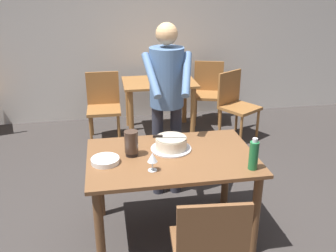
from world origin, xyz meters
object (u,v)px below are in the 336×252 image
cake_on_platter (171,144)px  person_cutting_cake (167,93)px  chair_near_side (208,248)px  cake_knife (162,136)px  wine_glass_near (152,158)px  background_table (159,92)px  water_bottle (254,155)px  background_chair_3 (208,90)px  plate_stack (105,161)px  hurricane_lamp (131,143)px  background_chair_1 (236,102)px  background_chair_2 (104,104)px  main_dining_table (172,169)px

cake_on_platter → person_cutting_cake: (0.06, 0.54, 0.27)m
person_cutting_cake → chair_near_side: 1.59m
cake_knife → chair_near_side: bearing=-81.6°
wine_glass_near → chair_near_side: chair_near_side is taller
wine_glass_near → background_table: wine_glass_near is taller
water_bottle → background_table: (-0.31, 2.62, -0.29)m
cake_knife → chair_near_side: (0.14, -0.95, -0.37)m
water_bottle → background_chair_3: size_ratio=0.28×
chair_near_side → background_chair_3: (0.95, 3.41, 0.00)m
wine_glass_near → water_bottle: bearing=-7.8°
plate_stack → chair_near_side: size_ratio=0.24×
plate_stack → chair_near_side: chair_near_side is taller
hurricane_lamp → background_chair_1: size_ratio=0.23×
cake_knife → water_bottle: size_ratio=1.07×
background_chair_3 → cake_knife: bearing=-114.0°
hurricane_lamp → background_chair_3: size_ratio=0.23×
background_chair_3 → background_chair_1: bearing=-72.0°
person_cutting_cake → background_chair_2: bearing=111.4°
person_cutting_cake → chair_near_side: person_cutting_cake is taller
cake_knife → person_cutting_cake: person_cutting_cake is taller
hurricane_lamp → chair_near_side: (0.40, -0.88, -0.37)m
wine_glass_near → background_chair_1: background_chair_1 is taller
background_chair_2 → main_dining_table: bearing=-76.4°
main_dining_table → background_table: main_dining_table is taller
plate_stack → wine_glass_near: wine_glass_near is taller
cake_knife → person_cutting_cake: bearing=76.4°
background_table → background_chair_2: background_chair_2 is taller
water_bottle → wine_glass_near: bearing=172.2°
cake_knife → background_table: cake_knife is taller
plate_stack → wine_glass_near: (0.34, -0.18, 0.08)m
hurricane_lamp → plate_stack: bearing=-156.0°
person_cutting_cake → background_table: size_ratio=1.72×
main_dining_table → cake_on_platter: (0.02, 0.12, 0.17)m
plate_stack → hurricane_lamp: (0.21, 0.09, 0.09)m
cake_knife → person_cutting_cake: (0.13, 0.52, 0.21)m
main_dining_table → wine_glass_near: 0.36m
cake_on_platter → background_chair_3: size_ratio=0.38×
chair_near_side → cake_knife: bearing=98.4°
hurricane_lamp → background_table: bearing=75.9°
hurricane_lamp → background_table: (0.56, 2.24, -0.28)m
hurricane_lamp → chair_near_side: bearing=-65.3°
wine_glass_near → background_chair_2: background_chair_2 is taller
hurricane_lamp → background_chair_2: (-0.21, 2.13, -0.37)m
plate_stack → hurricane_lamp: hurricane_lamp is taller
cake_knife → hurricane_lamp: size_ratio=1.28×
main_dining_table → hurricane_lamp: size_ratio=6.43×
chair_near_side → background_chair_3: size_ratio=1.00×
plate_stack → background_chair_3: bearing=59.2°
plate_stack → water_bottle: size_ratio=0.88×
water_bottle → person_cutting_cake: (-0.49, 0.97, 0.21)m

